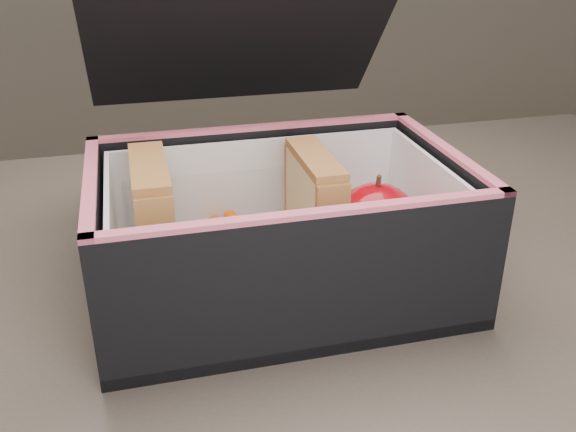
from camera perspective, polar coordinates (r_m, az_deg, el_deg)
name	(u,v)px	position (r m, az deg, el deg)	size (l,w,h in m)	color
kitchen_table	(261,376)	(0.61, -2.39, -14.05)	(1.20, 0.80, 0.75)	brown
lunch_bag	(278,219)	(0.54, -0.92, -0.28)	(0.30, 0.33, 0.26)	black
plastic_tub	(238,241)	(0.54, -4.51, -2.24)	(0.18, 0.13, 0.07)	white
sandwich_left	(155,228)	(0.52, -11.77, -1.01)	(0.03, 0.10, 0.11)	#C5B682
sandwich_right	(314,213)	(0.54, 2.34, 0.29)	(0.03, 0.09, 0.10)	#C5B682
carrot_sticks	(238,264)	(0.54, -4.43, -4.32)	(0.05, 0.16, 0.03)	#E94900
paper_napkin	(370,258)	(0.58, 7.28, -3.68)	(0.08, 0.08, 0.01)	white
red_apple	(376,221)	(0.56, 7.83, -0.49)	(0.08, 0.08, 0.08)	#95070A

